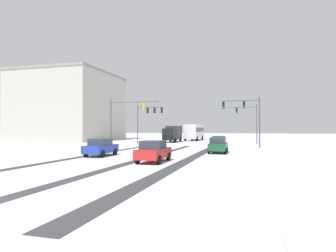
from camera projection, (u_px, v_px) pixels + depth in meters
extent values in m
cube|color=#38383D|center=(190.00, 159.00, 24.13)|extent=(1.06, 36.12, 0.01)
cube|color=#38383D|center=(148.00, 158.00, 25.13)|extent=(0.86, 36.12, 0.01)
cube|color=#38383D|center=(87.00, 156.00, 26.71)|extent=(0.94, 36.12, 0.01)
cube|color=white|center=(289.00, 163.00, 20.57)|extent=(4.00, 36.12, 0.12)
cylinder|color=#47474C|center=(138.00, 124.00, 49.37)|extent=(0.18, 0.18, 6.50)
cylinder|color=#47474C|center=(150.00, 107.00, 48.65)|extent=(4.58, 0.39, 0.12)
cube|color=black|center=(148.00, 111.00, 48.80)|extent=(0.33, 0.26, 0.90)
sphere|color=black|center=(148.00, 109.00, 48.95)|extent=(0.20, 0.20, 0.20)
sphere|color=black|center=(148.00, 111.00, 48.95)|extent=(0.20, 0.20, 0.20)
sphere|color=green|center=(148.00, 112.00, 48.95)|extent=(0.20, 0.20, 0.20)
cube|color=black|center=(155.00, 110.00, 48.39)|extent=(0.33, 0.26, 0.90)
sphere|color=black|center=(155.00, 109.00, 48.54)|extent=(0.20, 0.20, 0.20)
sphere|color=black|center=(155.00, 110.00, 48.54)|extent=(0.20, 0.20, 0.20)
sphere|color=green|center=(155.00, 112.00, 48.54)|extent=(0.20, 0.20, 0.20)
cube|color=black|center=(162.00, 110.00, 47.98)|extent=(0.33, 0.26, 0.90)
sphere|color=black|center=(162.00, 109.00, 48.14)|extent=(0.20, 0.20, 0.20)
sphere|color=black|center=(162.00, 110.00, 48.13)|extent=(0.20, 0.20, 0.20)
sphere|color=green|center=(162.00, 112.00, 48.13)|extent=(0.20, 0.20, 0.20)
cylinder|color=#47474C|center=(111.00, 123.00, 39.73)|extent=(0.18, 0.18, 6.50)
cylinder|color=#47474C|center=(134.00, 102.00, 39.11)|extent=(6.68, 0.62, 0.12)
cube|color=#B79319|center=(144.00, 106.00, 38.84)|extent=(0.34, 0.26, 0.90)
sphere|color=black|center=(144.00, 104.00, 39.00)|extent=(0.20, 0.20, 0.20)
sphere|color=black|center=(144.00, 106.00, 39.00)|extent=(0.20, 0.20, 0.20)
sphere|color=green|center=(144.00, 108.00, 39.00)|extent=(0.20, 0.20, 0.20)
cylinder|color=#47474C|center=(257.00, 124.00, 48.01)|extent=(0.18, 0.18, 6.50)
cylinder|color=#47474C|center=(242.00, 107.00, 48.60)|extent=(4.65, 0.25, 0.12)
cube|color=black|center=(237.00, 111.00, 48.82)|extent=(0.33, 0.25, 0.90)
sphere|color=black|center=(237.00, 109.00, 48.66)|extent=(0.20, 0.20, 0.20)
sphere|color=black|center=(237.00, 111.00, 48.66)|extent=(0.20, 0.20, 0.20)
sphere|color=green|center=(237.00, 112.00, 48.66)|extent=(0.20, 0.20, 0.20)
cylinder|color=#47474C|center=(260.00, 123.00, 36.45)|extent=(0.18, 0.18, 6.50)
cylinder|color=#47474C|center=(240.00, 101.00, 37.13)|extent=(4.71, 0.17, 0.12)
cube|color=black|center=(244.00, 105.00, 36.99)|extent=(0.32, 0.24, 0.90)
sphere|color=black|center=(244.00, 102.00, 36.84)|extent=(0.20, 0.20, 0.20)
sphere|color=black|center=(244.00, 105.00, 36.84)|extent=(0.20, 0.20, 0.20)
sphere|color=green|center=(244.00, 107.00, 36.84)|extent=(0.20, 0.20, 0.20)
cube|color=black|center=(223.00, 105.00, 37.71)|extent=(0.32, 0.24, 0.90)
sphere|color=black|center=(223.00, 103.00, 37.56)|extent=(0.20, 0.20, 0.20)
sphere|color=black|center=(223.00, 105.00, 37.56)|extent=(0.20, 0.20, 0.20)
sphere|color=green|center=(223.00, 107.00, 37.56)|extent=(0.20, 0.20, 0.20)
cube|color=black|center=(219.00, 144.00, 35.32)|extent=(1.91, 4.18, 0.70)
cube|color=#2D3847|center=(219.00, 138.00, 35.18)|extent=(1.66, 1.98, 0.60)
cylinder|color=black|center=(213.00, 146.00, 36.74)|extent=(0.25, 0.65, 0.64)
cylinder|color=black|center=(226.00, 146.00, 36.39)|extent=(0.25, 0.65, 0.64)
cylinder|color=black|center=(211.00, 147.00, 34.26)|extent=(0.25, 0.65, 0.64)
cylinder|color=black|center=(225.00, 147.00, 33.91)|extent=(0.25, 0.65, 0.64)
cube|color=#194C2D|center=(218.00, 146.00, 30.01)|extent=(1.76, 4.12, 0.70)
cube|color=#2D3847|center=(218.00, 140.00, 29.87)|extent=(1.59, 1.92, 0.60)
cylinder|color=black|center=(212.00, 149.00, 31.44)|extent=(0.23, 0.64, 0.64)
cylinder|color=black|center=(227.00, 149.00, 31.03)|extent=(0.23, 0.64, 0.64)
cylinder|color=black|center=(209.00, 151.00, 28.98)|extent=(0.23, 0.64, 0.64)
cylinder|color=black|center=(225.00, 151.00, 28.57)|extent=(0.23, 0.64, 0.64)
cube|color=#233899|center=(101.00, 149.00, 26.67)|extent=(1.78, 4.13, 0.70)
cube|color=#2D3847|center=(100.00, 142.00, 26.54)|extent=(1.60, 1.93, 0.60)
cylinder|color=black|center=(100.00, 151.00, 28.10)|extent=(0.23, 0.64, 0.64)
cylinder|color=black|center=(115.00, 152.00, 27.70)|extent=(0.23, 0.64, 0.64)
cylinder|color=black|center=(86.00, 153.00, 25.64)|extent=(0.23, 0.64, 0.64)
cylinder|color=black|center=(103.00, 154.00, 25.24)|extent=(0.23, 0.64, 0.64)
cube|color=red|center=(154.00, 153.00, 21.84)|extent=(1.71, 4.11, 0.70)
cube|color=#2D3847|center=(153.00, 145.00, 21.70)|extent=(1.57, 1.90, 0.60)
cylinder|color=black|center=(149.00, 156.00, 23.27)|extent=(0.22, 0.64, 0.64)
cylinder|color=black|center=(168.00, 157.00, 22.85)|extent=(0.22, 0.64, 0.64)
cylinder|color=black|center=(137.00, 159.00, 20.82)|extent=(0.22, 0.64, 0.64)
cylinder|color=black|center=(159.00, 160.00, 20.40)|extent=(0.22, 0.64, 0.64)
cube|color=silver|center=(194.00, 131.00, 62.71)|extent=(2.50, 11.00, 2.90)
cube|color=#283342|center=(194.00, 130.00, 62.71)|extent=(2.54, 10.12, 0.90)
cylinder|color=black|center=(197.00, 139.00, 58.67)|extent=(0.30, 0.96, 0.96)
cylinder|color=black|center=(185.00, 139.00, 59.30)|extent=(0.30, 0.96, 0.96)
cylinder|color=black|center=(202.00, 138.00, 65.56)|extent=(0.30, 0.96, 0.96)
cylinder|color=black|center=(192.00, 138.00, 66.19)|extent=(0.30, 0.96, 0.96)
cube|color=black|center=(169.00, 134.00, 52.08)|extent=(2.16, 2.26, 2.10)
cube|color=#333338|center=(174.00, 133.00, 55.68)|extent=(2.35, 5.26, 2.60)
cylinder|color=black|center=(175.00, 140.00, 52.26)|extent=(0.30, 0.85, 0.84)
cylinder|color=black|center=(164.00, 140.00, 52.74)|extent=(0.30, 0.85, 0.84)
cylinder|color=black|center=(180.00, 139.00, 56.81)|extent=(0.30, 0.85, 0.84)
cylinder|color=black|center=(170.00, 139.00, 57.29)|extent=(0.30, 0.85, 0.84)
cube|color=#B2ADA3|center=(70.00, 108.00, 64.09)|extent=(18.37, 19.16, 14.09)
cube|color=gray|center=(70.00, 75.00, 64.15)|extent=(18.67, 19.46, 0.50)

